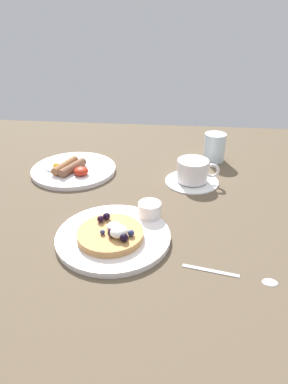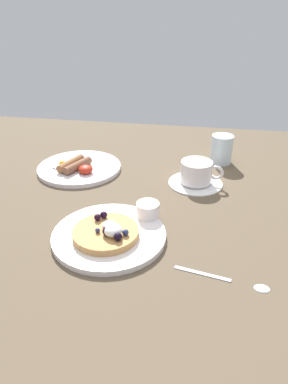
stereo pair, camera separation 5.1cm
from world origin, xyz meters
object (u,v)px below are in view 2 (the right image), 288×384
coffee_cup (197,171)px  teaspoon (237,282)px  breakfast_plate (80,168)px  pancake_plate (109,235)px  coffee_saucer (195,183)px  water_glass (222,149)px  syrup_ramekin (148,209)px

coffee_cup → teaspoon: 38.81cm
breakfast_plate → pancake_plate: bearing=-60.9°
breakfast_plate → coffee_saucer: breakfast_plate is taller
pancake_plate → teaspoon: 27.63cm
teaspoon → water_glass: (-2.07, 53.79, 4.15)cm
syrup_ramekin → breakfast_plate: syrup_ramekin is taller
pancake_plate → coffee_cup: coffee_cup is taller
coffee_cup → teaspoon: bearing=-76.6°
syrup_ramekin → coffee_cup: (10.15, 20.35, 0.84)cm
breakfast_plate → water_glass: water_glass is taller
teaspoon → coffee_cup: bearing=103.4°
breakfast_plate → coffee_saucer: size_ratio=1.66×
water_glass → teaspoon: bearing=-87.8°
coffee_saucer → coffee_cup: coffee_cup is taller
pancake_plate → breakfast_plate: size_ratio=0.98×
coffee_saucer → water_glass: (7.05, 16.19, 4.02)cm
teaspoon → syrup_ramekin: bearing=138.0°
pancake_plate → syrup_ramekin: 10.97cm
syrup_ramekin → coffee_saucer: 22.83cm
coffee_cup → breakfast_plate: bearing=174.7°
coffee_saucer → breakfast_plate: bearing=174.6°
syrup_ramekin → coffee_saucer: syrup_ramekin is taller
syrup_ramekin → water_glass: water_glass is taller
syrup_ramekin → breakfast_plate: 34.23cm
pancake_plate → syrup_ramekin: size_ratio=4.61×
pancake_plate → coffee_cup: 33.40cm
coffee_saucer → teaspoon: coffee_saucer is taller
pancake_plate → teaspoon: (26.09, -9.09, -0.40)cm
water_glass → coffee_cup: bearing=-113.1°
coffee_saucer → teaspoon: 38.69cm
pancake_plate → syrup_ramekin: bearing=49.4°
teaspoon → water_glass: water_glass is taller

